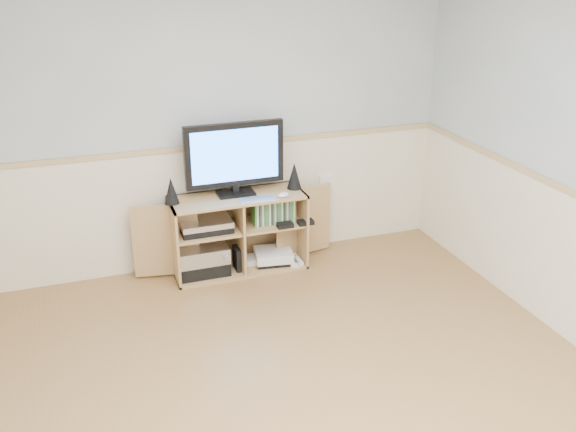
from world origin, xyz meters
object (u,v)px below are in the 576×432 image
object	(u,v)px
media_cabinet	(237,230)
game_consoles	(272,256)
monitor	(235,156)
keyboard	(257,200)

from	to	relation	value
media_cabinet	game_consoles	bearing A→B (deg)	-12.69
media_cabinet	monitor	size ratio (longest dim) A/B	2.13
media_cabinet	game_consoles	xyz separation A→B (m)	(0.28, -0.06, -0.26)
media_cabinet	monitor	distance (m)	0.64
media_cabinet	game_consoles	distance (m)	0.39
keyboard	game_consoles	distance (m)	0.62
media_cabinet	keyboard	distance (m)	0.40
media_cabinet	keyboard	world-z (taller)	keyboard
monitor	game_consoles	size ratio (longest dim) A/B	1.74
monitor	game_consoles	xyz separation A→B (m)	(0.28, -0.06, -0.90)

